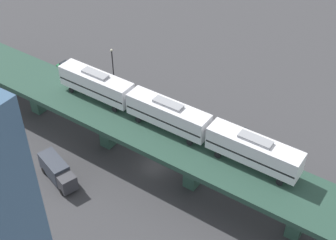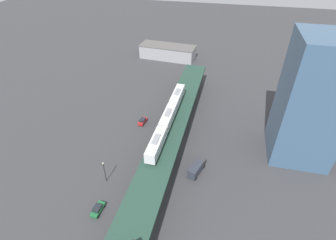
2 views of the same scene
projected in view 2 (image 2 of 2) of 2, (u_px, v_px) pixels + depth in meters
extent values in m
plane|color=#38383A|center=(171.00, 145.00, 82.99)|extent=(400.00, 400.00, 0.00)
cube|color=#244135|center=(171.00, 129.00, 79.10)|extent=(10.39, 92.16, 0.80)
cube|color=#2D5142|center=(148.00, 199.00, 62.79)|extent=(1.84, 1.84, 6.19)
cube|color=#2D5142|center=(164.00, 156.00, 74.52)|extent=(1.84, 1.84, 6.19)
cube|color=#2D5142|center=(176.00, 125.00, 86.25)|extent=(1.84, 1.84, 6.19)
cube|color=#2D5142|center=(185.00, 102.00, 97.97)|extent=(1.84, 1.84, 6.19)
cube|color=#2D5142|center=(192.00, 83.00, 109.70)|extent=(1.84, 1.84, 6.19)
cube|color=silver|center=(156.00, 144.00, 69.04)|extent=(3.06, 12.06, 3.10)
cube|color=black|center=(156.00, 145.00, 69.22)|extent=(3.09, 11.82, 0.24)
cube|color=gray|center=(156.00, 139.00, 68.02)|extent=(1.49, 4.23, 0.36)
cylinder|color=black|center=(147.00, 160.00, 67.25)|extent=(0.24, 0.84, 0.84)
cylinder|color=black|center=(156.00, 162.00, 66.77)|extent=(0.24, 0.84, 0.84)
cylinder|color=black|center=(157.00, 139.00, 73.81)|extent=(0.24, 0.84, 0.84)
cylinder|color=black|center=(165.00, 141.00, 73.34)|extent=(0.24, 0.84, 0.84)
cube|color=silver|center=(168.00, 117.00, 78.89)|extent=(3.06, 12.06, 3.10)
cube|color=black|center=(168.00, 118.00, 79.07)|extent=(3.09, 11.82, 0.24)
cube|color=gray|center=(168.00, 112.00, 77.87)|extent=(1.49, 4.23, 0.36)
cylinder|color=black|center=(161.00, 131.00, 77.10)|extent=(0.24, 0.84, 0.84)
cylinder|color=black|center=(168.00, 132.00, 76.62)|extent=(0.24, 0.84, 0.84)
cylinder|color=black|center=(168.00, 115.00, 83.67)|extent=(0.24, 0.84, 0.84)
cylinder|color=black|center=(175.00, 116.00, 83.19)|extent=(0.24, 0.84, 0.84)
cube|color=silver|center=(177.00, 96.00, 88.74)|extent=(3.06, 12.06, 3.10)
cube|color=black|center=(177.00, 97.00, 88.92)|extent=(3.09, 11.82, 0.24)
cube|color=gray|center=(177.00, 92.00, 87.72)|extent=(1.49, 4.23, 0.36)
cylinder|color=black|center=(171.00, 108.00, 86.95)|extent=(0.24, 0.84, 0.84)
cylinder|color=black|center=(178.00, 109.00, 86.47)|extent=(0.24, 0.84, 0.84)
cylinder|color=black|center=(176.00, 95.00, 93.52)|extent=(0.24, 0.84, 0.84)
cylinder|color=black|center=(183.00, 96.00, 93.04)|extent=(0.24, 0.84, 0.84)
cube|color=#AD1E1E|center=(143.00, 121.00, 91.96)|extent=(2.37, 4.60, 0.80)
cube|color=#1E2328|center=(142.00, 120.00, 91.38)|extent=(1.92, 2.40, 0.76)
cylinder|color=black|center=(139.00, 124.00, 91.36)|extent=(0.33, 0.69, 0.66)
cylinder|color=black|center=(143.00, 125.00, 90.87)|extent=(0.33, 0.69, 0.66)
cylinder|color=black|center=(142.00, 120.00, 93.52)|extent=(0.33, 0.69, 0.66)
cylinder|color=black|center=(147.00, 121.00, 93.03)|extent=(0.33, 0.69, 0.66)
cube|color=#1E6638|center=(98.00, 210.00, 63.09)|extent=(2.17, 4.54, 0.80)
cube|color=#1E2328|center=(97.00, 208.00, 62.52)|extent=(1.82, 2.33, 0.76)
cylinder|color=black|center=(92.00, 215.00, 62.44)|extent=(0.29, 0.68, 0.66)
cylinder|color=black|center=(98.00, 217.00, 62.02)|extent=(0.29, 0.68, 0.66)
cylinder|color=black|center=(98.00, 205.00, 64.64)|extent=(0.29, 0.68, 0.66)
cylinder|color=black|center=(104.00, 207.00, 64.21)|extent=(0.29, 0.68, 0.66)
cube|color=#333338|center=(201.00, 162.00, 74.57)|extent=(2.72, 2.60, 2.30)
cube|color=#2D333D|center=(195.00, 170.00, 71.98)|extent=(3.84, 5.66, 2.70)
cylinder|color=black|center=(204.00, 167.00, 74.83)|extent=(0.65, 1.06, 1.00)
cylinder|color=black|center=(198.00, 164.00, 75.67)|extent=(0.65, 1.06, 1.00)
cylinder|color=black|center=(196.00, 178.00, 71.27)|extent=(0.65, 1.06, 1.00)
cylinder|color=black|center=(189.00, 175.00, 72.15)|extent=(0.65, 1.06, 1.00)
cylinder|color=black|center=(105.00, 173.00, 69.33)|extent=(0.20, 0.20, 6.50)
sphere|color=beige|center=(103.00, 163.00, 67.28)|extent=(0.44, 0.44, 0.44)
cube|color=#99999E|center=(168.00, 52.00, 137.00)|extent=(28.75, 12.36, 6.40)
cube|color=#595654|center=(168.00, 46.00, 134.99)|extent=(29.33, 12.61, 0.40)
cube|color=#3D5B7A|center=(312.00, 102.00, 69.95)|extent=(16.00, 16.00, 36.00)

